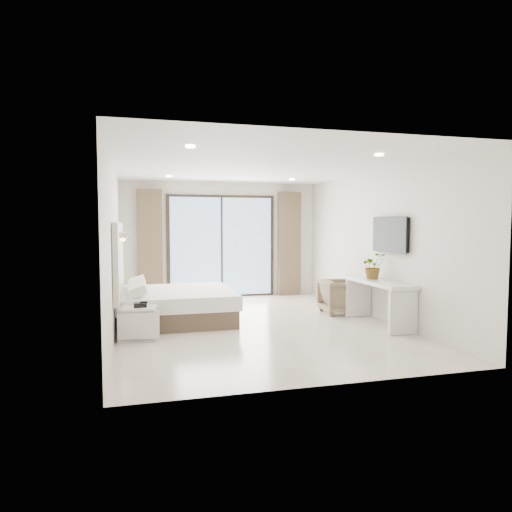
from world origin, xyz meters
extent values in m
plane|color=beige|center=(0.00, 0.00, 0.00)|extent=(6.20, 6.20, 0.00)
cube|color=silver|center=(0.00, 3.10, 1.35)|extent=(4.60, 0.02, 2.70)
cube|color=silver|center=(0.00, -3.10, 1.35)|extent=(4.60, 0.02, 2.70)
cube|color=silver|center=(-2.30, 0.00, 1.35)|extent=(0.02, 6.20, 2.70)
cube|color=silver|center=(2.30, 0.00, 1.35)|extent=(0.02, 6.20, 2.70)
cube|color=white|center=(0.00, 0.00, 2.70)|extent=(4.60, 6.20, 0.02)
cube|color=silver|center=(-2.25, 0.60, 1.15)|extent=(0.08, 3.00, 1.20)
cube|color=black|center=(2.25, -0.59, 1.55)|extent=(0.06, 1.00, 0.58)
cube|color=black|center=(2.21, -0.59, 1.55)|extent=(0.02, 1.04, 0.62)
cube|color=black|center=(0.00, 3.07, 1.20)|extent=(2.56, 0.04, 2.42)
cube|color=#91B7E8|center=(0.00, 3.04, 1.20)|extent=(2.40, 0.01, 2.30)
cube|color=brown|center=(-1.65, 2.96, 1.25)|extent=(0.55, 0.14, 2.50)
cube|color=brown|center=(1.65, 2.96, 1.25)|extent=(0.55, 0.14, 2.50)
cylinder|color=white|center=(-1.30, -1.80, 2.68)|extent=(0.12, 0.12, 0.02)
cylinder|color=white|center=(1.30, -1.80, 2.68)|extent=(0.12, 0.12, 0.02)
cylinder|color=white|center=(-1.30, 1.80, 2.68)|extent=(0.12, 0.12, 0.02)
cylinder|color=white|center=(1.30, 1.80, 2.68)|extent=(0.12, 0.12, 0.02)
cube|color=brown|center=(-1.30, 0.60, 0.15)|extent=(1.91, 1.82, 0.31)
cube|color=white|center=(-1.30, 0.60, 0.43)|extent=(1.99, 1.89, 0.25)
cube|color=silver|center=(-1.95, -0.03, 0.62)|extent=(0.28, 0.38, 0.14)
cube|color=silver|center=(-1.95, 0.39, 0.62)|extent=(0.28, 0.38, 0.14)
cube|color=silver|center=(-1.95, 0.81, 0.62)|extent=(0.28, 0.38, 0.14)
cube|color=silver|center=(-1.95, 1.22, 0.62)|extent=(0.28, 0.38, 0.14)
cube|color=silver|center=(-1.95, -0.55, 0.47)|extent=(0.60, 0.52, 0.05)
cube|color=silver|center=(-1.95, -0.55, 0.03)|extent=(0.60, 0.52, 0.05)
cube|color=silver|center=(-1.95, -0.74, 0.24)|extent=(0.54, 0.13, 0.44)
cube|color=silver|center=(-1.95, -0.35, 0.24)|extent=(0.54, 0.13, 0.44)
cube|color=black|center=(-1.92, -0.57, 0.52)|extent=(0.19, 0.15, 0.06)
cube|color=silver|center=(2.04, -0.59, 0.74)|extent=(0.51, 1.63, 0.06)
cube|color=silver|center=(2.04, -1.33, 0.35)|extent=(0.49, 0.06, 0.71)
cube|color=silver|center=(2.04, 0.14, 0.35)|extent=(0.49, 0.06, 0.71)
imported|color=#33662D|center=(2.04, -0.39, 0.95)|extent=(0.44, 0.48, 0.35)
imported|color=#7F6C53|center=(1.85, 0.51, 0.36)|extent=(0.69, 0.73, 0.72)
camera|label=1|loc=(-1.99, -7.52, 1.73)|focal=32.00mm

